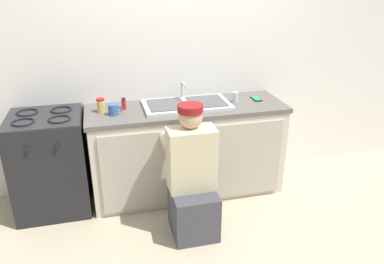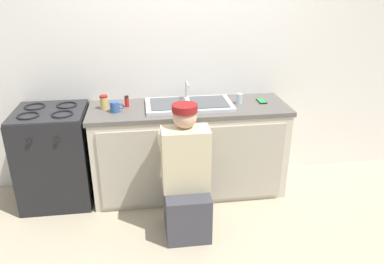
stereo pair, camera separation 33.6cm
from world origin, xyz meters
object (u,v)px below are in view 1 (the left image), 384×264
at_px(stove_range, 51,163).
at_px(cell_phone, 256,99).
at_px(condiment_jar, 101,105).
at_px(sink_double_basin, 187,104).
at_px(coffee_mug, 113,110).
at_px(plumber_person, 192,182).
at_px(water_glass, 235,97).
at_px(spice_bottle_red, 124,104).

bearing_deg(stove_range, cell_phone, 0.98).
bearing_deg(condiment_jar, sink_double_basin, -2.38).
height_order(stove_range, coffee_mug, coffee_mug).
xyz_separation_m(plumber_person, cell_phone, (0.82, 0.68, 0.43)).
height_order(plumber_person, condiment_jar, plumber_person).
xyz_separation_m(sink_double_basin, water_glass, (0.48, 0.00, 0.03)).
bearing_deg(cell_phone, condiment_jar, 179.98).
bearing_deg(spice_bottle_red, water_glass, -3.31).
height_order(spice_bottle_red, coffee_mug, spice_bottle_red).
height_order(sink_double_basin, plumber_person, plumber_person).
xyz_separation_m(sink_double_basin, cell_phone, (0.71, 0.03, -0.01)).
bearing_deg(water_glass, sink_double_basin, -179.66).
distance_m(spice_bottle_red, condiment_jar, 0.21).
xyz_separation_m(sink_double_basin, spice_bottle_red, (-0.57, 0.06, 0.03)).
xyz_separation_m(water_glass, condiment_jar, (-1.25, 0.03, 0.01)).
bearing_deg(spice_bottle_red, sink_double_basin, -6.34).
relative_size(cell_phone, condiment_jar, 1.09).
relative_size(plumber_person, cell_phone, 7.89).
bearing_deg(spice_bottle_red, plumber_person, -57.02).
height_order(cell_phone, condiment_jar, condiment_jar).
distance_m(sink_double_basin, spice_bottle_red, 0.58).
xyz_separation_m(sink_double_basin, coffee_mug, (-0.67, -0.07, 0.03)).
bearing_deg(stove_range, water_glass, 0.17).
relative_size(plumber_person, coffee_mug, 8.76).
bearing_deg(coffee_mug, spice_bottle_red, 52.03).
bearing_deg(condiment_jar, coffee_mug, -43.93).
relative_size(stove_range, condiment_jar, 7.17).
distance_m(cell_phone, condiment_jar, 1.48).
relative_size(spice_bottle_red, coffee_mug, 0.83).
distance_m(plumber_person, water_glass, 1.00).
distance_m(sink_double_basin, cell_phone, 0.71).
bearing_deg(condiment_jar, water_glass, -1.34).
bearing_deg(plumber_person, condiment_jar, 134.35).
distance_m(stove_range, condiment_jar, 0.70).
xyz_separation_m(sink_double_basin, plumber_person, (-0.11, -0.65, -0.44)).
height_order(plumber_person, cell_phone, plumber_person).
relative_size(plumber_person, water_glass, 11.04).
relative_size(cell_phone, coffee_mug, 1.11).
bearing_deg(coffee_mug, condiment_jar, 136.07).
xyz_separation_m(stove_range, plumber_person, (1.15, -0.64, 0.01)).
xyz_separation_m(cell_phone, water_glass, (-0.23, -0.03, 0.04)).
relative_size(sink_double_basin, condiment_jar, 6.25).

